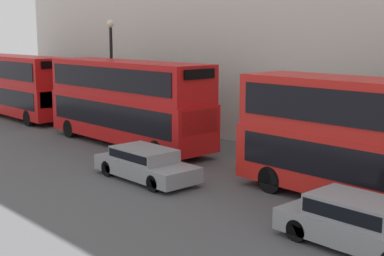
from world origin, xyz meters
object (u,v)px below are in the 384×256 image
object	(u,v)px
bus_second_in_queue	(127,99)
car_hatchback	(145,163)
bus_third_in_queue	(18,84)
car_dark_sedan	(358,222)

from	to	relation	value
bus_second_in_queue	car_hatchback	bearing A→B (deg)	-119.64
bus_second_in_queue	bus_third_in_queue	world-z (taller)	bus_second_in_queue
bus_second_in_queue	car_dark_sedan	bearing A→B (deg)	-102.49
bus_second_in_queue	bus_third_in_queue	xyz separation A→B (m)	(0.00, 12.83, -0.06)
car_dark_sedan	bus_second_in_queue	bearing A→B (deg)	77.51
bus_second_in_queue	car_hatchback	size ratio (longest dim) A/B	2.35
bus_second_in_queue	car_hatchback	world-z (taller)	bus_second_in_queue
bus_third_in_queue	car_hatchback	world-z (taller)	bus_third_in_queue
car_dark_sedan	car_hatchback	distance (m)	9.38
bus_second_in_queue	car_dark_sedan	size ratio (longest dim) A/B	2.48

